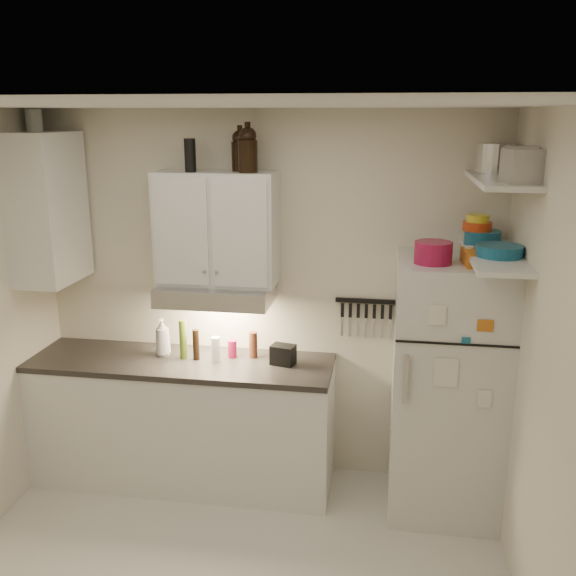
# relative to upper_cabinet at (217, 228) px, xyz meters

# --- Properties ---
(ceiling) EXTENTS (3.20, 3.00, 0.02)m
(ceiling) POSITION_rel_upper_cabinet_xyz_m (0.30, -1.33, 0.78)
(ceiling) COLOR white
(ceiling) RESTS_ON ground
(back_wall) EXTENTS (3.20, 0.02, 2.60)m
(back_wall) POSITION_rel_upper_cabinet_xyz_m (0.30, 0.18, -0.53)
(back_wall) COLOR beige
(back_wall) RESTS_ON ground
(right_wall) EXTENTS (0.02, 3.00, 2.60)m
(right_wall) POSITION_rel_upper_cabinet_xyz_m (1.91, -1.33, -0.53)
(right_wall) COLOR beige
(right_wall) RESTS_ON ground
(base_cabinet) EXTENTS (2.10, 0.60, 0.88)m
(base_cabinet) POSITION_rel_upper_cabinet_xyz_m (-0.25, -0.14, -1.39)
(base_cabinet) COLOR white
(base_cabinet) RESTS_ON floor
(countertop) EXTENTS (2.10, 0.62, 0.04)m
(countertop) POSITION_rel_upper_cabinet_xyz_m (-0.25, -0.14, -0.93)
(countertop) COLOR #2C2826
(countertop) RESTS_ON base_cabinet
(upper_cabinet) EXTENTS (0.80, 0.33, 0.75)m
(upper_cabinet) POSITION_rel_upper_cabinet_xyz_m (0.00, 0.00, 0.00)
(upper_cabinet) COLOR white
(upper_cabinet) RESTS_ON back_wall
(side_cabinet) EXTENTS (0.33, 0.55, 1.00)m
(side_cabinet) POSITION_rel_upper_cabinet_xyz_m (-1.14, -0.14, 0.12)
(side_cabinet) COLOR white
(side_cabinet) RESTS_ON left_wall
(range_hood) EXTENTS (0.76, 0.46, 0.12)m
(range_hood) POSITION_rel_upper_cabinet_xyz_m (0.00, -0.06, -0.44)
(range_hood) COLOR silver
(range_hood) RESTS_ON back_wall
(fridge) EXTENTS (0.70, 0.68, 1.70)m
(fridge) POSITION_rel_upper_cabinet_xyz_m (1.55, -0.18, -0.98)
(fridge) COLOR silver
(fridge) RESTS_ON floor
(shelf_hi) EXTENTS (0.30, 0.95, 0.03)m
(shelf_hi) POSITION_rel_upper_cabinet_xyz_m (1.75, -0.31, 0.38)
(shelf_hi) COLOR white
(shelf_hi) RESTS_ON right_wall
(shelf_lo) EXTENTS (0.30, 0.95, 0.03)m
(shelf_lo) POSITION_rel_upper_cabinet_xyz_m (1.75, -0.31, -0.07)
(shelf_lo) COLOR white
(shelf_lo) RESTS_ON right_wall
(knife_strip) EXTENTS (0.42, 0.02, 0.03)m
(knife_strip) POSITION_rel_upper_cabinet_xyz_m (1.00, 0.15, -0.51)
(knife_strip) COLOR black
(knife_strip) RESTS_ON back_wall
(dutch_oven) EXTENTS (0.30, 0.30, 0.13)m
(dutch_oven) POSITION_rel_upper_cabinet_xyz_m (1.40, -0.28, -0.06)
(dutch_oven) COLOR maroon
(dutch_oven) RESTS_ON fridge
(book_stack) EXTENTS (0.22, 0.26, 0.08)m
(book_stack) POSITION_rel_upper_cabinet_xyz_m (1.68, -0.28, -0.08)
(book_stack) COLOR #C56818
(book_stack) RESTS_ON fridge
(spice_jar) EXTENTS (0.07, 0.07, 0.10)m
(spice_jar) POSITION_rel_upper_cabinet_xyz_m (1.62, -0.21, -0.08)
(spice_jar) COLOR silver
(spice_jar) RESTS_ON fridge
(stock_pot) EXTENTS (0.31, 0.31, 0.18)m
(stock_pot) POSITION_rel_upper_cabinet_xyz_m (1.76, -0.01, 0.48)
(stock_pot) COLOR silver
(stock_pot) RESTS_ON shelf_hi
(tin_a) EXTENTS (0.22, 0.20, 0.18)m
(tin_a) POSITION_rel_upper_cabinet_xyz_m (1.82, -0.46, 0.48)
(tin_a) COLOR #AAAAAD
(tin_a) RESTS_ON shelf_hi
(tin_b) EXTENTS (0.21, 0.21, 0.18)m
(tin_b) POSITION_rel_upper_cabinet_xyz_m (1.80, -0.61, 0.48)
(tin_b) COLOR #AAAAAD
(tin_b) RESTS_ON shelf_hi
(bowl_teal) EXTENTS (0.22, 0.22, 0.09)m
(bowl_teal) POSITION_rel_upper_cabinet_xyz_m (1.71, -0.04, -0.01)
(bowl_teal) COLOR #155878
(bowl_teal) RESTS_ON shelf_lo
(bowl_orange) EXTENTS (0.18, 0.18, 0.05)m
(bowl_orange) POSITION_rel_upper_cabinet_xyz_m (1.67, -0.04, 0.07)
(bowl_orange) COLOR #BD3911
(bowl_orange) RESTS_ON bowl_teal
(bowl_yellow) EXTENTS (0.14, 0.14, 0.04)m
(bowl_yellow) POSITION_rel_upper_cabinet_xyz_m (1.67, -0.04, 0.12)
(bowl_yellow) COLOR yellow
(bowl_yellow) RESTS_ON bowl_orange
(plates) EXTENTS (0.34, 0.34, 0.07)m
(plates) POSITION_rel_upper_cabinet_xyz_m (1.76, -0.38, -0.02)
(plates) COLOR #155878
(plates) RESTS_ON shelf_lo
(growler_a) EXTENTS (0.15, 0.15, 0.27)m
(growler_a) POSITION_rel_upper_cabinet_xyz_m (0.16, 0.04, 0.51)
(growler_a) COLOR black
(growler_a) RESTS_ON upper_cabinet
(growler_b) EXTENTS (0.15, 0.15, 0.29)m
(growler_b) POSITION_rel_upper_cabinet_xyz_m (0.23, -0.05, 0.52)
(growler_b) COLOR black
(growler_b) RESTS_ON upper_cabinet
(thermos_a) EXTENTS (0.09, 0.09, 0.21)m
(thermos_a) POSITION_rel_upper_cabinet_xyz_m (-0.14, -0.08, 0.48)
(thermos_a) COLOR black
(thermos_a) RESTS_ON upper_cabinet
(thermos_b) EXTENTS (0.07, 0.07, 0.19)m
(thermos_b) POSITION_rel_upper_cabinet_xyz_m (-0.17, -0.00, 0.47)
(thermos_b) COLOR black
(thermos_b) RESTS_ON upper_cabinet
(side_jar) EXTENTS (0.14, 0.14, 0.14)m
(side_jar) POSITION_rel_upper_cabinet_xyz_m (-1.21, -0.05, 0.70)
(side_jar) COLOR silver
(side_jar) RESTS_ON side_cabinet
(soap_bottle) EXTENTS (0.13, 0.13, 0.31)m
(soap_bottle) POSITION_rel_upper_cabinet_xyz_m (-0.40, -0.07, -0.75)
(soap_bottle) COLOR white
(soap_bottle) RESTS_ON countertop
(pepper_mill) EXTENTS (0.07, 0.07, 0.19)m
(pepper_mill) POSITION_rel_upper_cabinet_xyz_m (0.24, -0.01, -0.81)
(pepper_mill) COLOR brown
(pepper_mill) RESTS_ON countertop
(oil_bottle) EXTENTS (0.07, 0.07, 0.28)m
(oil_bottle) POSITION_rel_upper_cabinet_xyz_m (-0.24, -0.10, -0.77)
(oil_bottle) COLOR #486118
(oil_bottle) RESTS_ON countertop
(vinegar_bottle) EXTENTS (0.05, 0.05, 0.22)m
(vinegar_bottle) POSITION_rel_upper_cabinet_xyz_m (-0.14, -0.11, -0.80)
(vinegar_bottle) COLOR black
(vinegar_bottle) RESTS_ON countertop
(clear_bottle) EXTENTS (0.08, 0.08, 0.17)m
(clear_bottle) POSITION_rel_upper_cabinet_xyz_m (-0.00, -0.12, -0.82)
(clear_bottle) COLOR silver
(clear_bottle) RESTS_ON countertop
(red_jar) EXTENTS (0.07, 0.07, 0.12)m
(red_jar) POSITION_rel_upper_cabinet_xyz_m (0.09, -0.03, -0.84)
(red_jar) COLOR maroon
(red_jar) RESTS_ON countertop
(caddy) EXTENTS (0.18, 0.15, 0.13)m
(caddy) POSITION_rel_upper_cabinet_xyz_m (0.46, -0.10, -0.84)
(caddy) COLOR black
(caddy) RESTS_ON countertop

